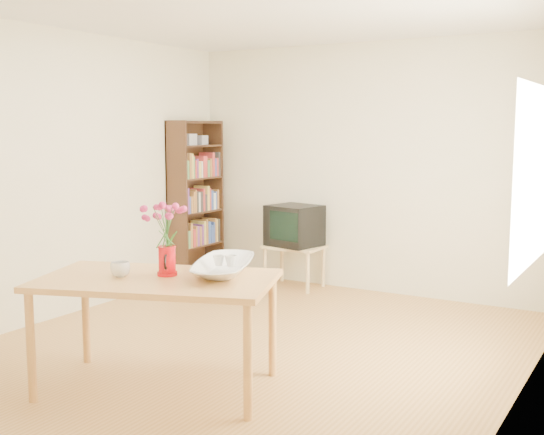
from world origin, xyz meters
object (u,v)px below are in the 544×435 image
Objects in this scene: pitcher at (167,262)px; table at (157,289)px; mug at (120,269)px; bowl at (223,236)px; television at (295,225)px.

table is at bearing -135.66° from pitcher.
bowl is (0.52, 0.44, 0.20)m from mug.
table is 0.56m from bowl.
bowl is at bearing -155.17° from mug.
table is 3.08m from television.
pitcher is at bearing -65.67° from television.
mug is at bearing -172.52° from table.
mug is 0.24× the size of bowl.
bowl is at bearing 28.17° from table.
mug reaches higher than table.
television reaches higher than table.
television is (-0.91, 2.69, -0.32)m from bowl.
table is 8.58× the size of pitcher.
bowl reaches higher than table.
table is 13.39× the size of mug.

